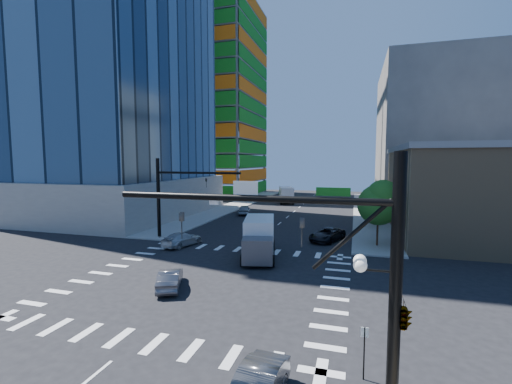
% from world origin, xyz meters
% --- Properties ---
extents(ground, '(160.00, 160.00, 0.00)m').
position_xyz_m(ground, '(0.00, 0.00, 0.00)').
color(ground, black).
rests_on(ground, ground).
extents(road_markings, '(20.00, 20.00, 0.01)m').
position_xyz_m(road_markings, '(0.00, 0.00, 0.01)').
color(road_markings, silver).
rests_on(road_markings, ground).
extents(sidewalk_ne, '(5.00, 60.00, 0.15)m').
position_xyz_m(sidewalk_ne, '(12.50, 40.00, 0.07)').
color(sidewalk_ne, gray).
rests_on(sidewalk_ne, ground).
extents(sidewalk_nw, '(5.00, 60.00, 0.15)m').
position_xyz_m(sidewalk_nw, '(-12.50, 40.00, 0.07)').
color(sidewalk_nw, gray).
rests_on(sidewalk_nw, ground).
extents(construction_building, '(25.16, 34.50, 70.60)m').
position_xyz_m(construction_building, '(-27.41, 61.93, 24.61)').
color(construction_building, gray).
rests_on(construction_building, ground).
extents(commercial_building, '(20.50, 22.50, 10.60)m').
position_xyz_m(commercial_building, '(25.00, 22.00, 5.31)').
color(commercial_building, '#967C57').
rests_on(commercial_building, ground).
extents(bg_building_ne, '(24.00, 30.00, 28.00)m').
position_xyz_m(bg_building_ne, '(27.00, 55.00, 14.00)').
color(bg_building_ne, '#5F5955').
rests_on(bg_building_ne, ground).
extents(signal_mast_se, '(10.51, 2.48, 9.00)m').
position_xyz_m(signal_mast_se, '(10.60, -11.50, 5.01)').
color(signal_mast_se, black).
rests_on(signal_mast_se, sidewalk_se).
extents(signal_mast_nw, '(10.20, 0.40, 9.00)m').
position_xyz_m(signal_mast_nw, '(-10.00, 11.50, 5.49)').
color(signal_mast_nw, black).
rests_on(signal_mast_nw, sidewalk_nw).
extents(tree_south, '(4.16, 4.16, 6.82)m').
position_xyz_m(tree_south, '(12.63, 13.90, 4.69)').
color(tree_south, '#382316').
rests_on(tree_south, sidewalk_ne).
extents(tree_north, '(3.54, 3.52, 5.78)m').
position_xyz_m(tree_north, '(12.93, 25.90, 3.99)').
color(tree_north, '#382316').
rests_on(tree_north, sidewalk_ne).
extents(no_parking_sign, '(0.30, 0.06, 2.20)m').
position_xyz_m(no_parking_sign, '(10.70, -9.00, 1.38)').
color(no_parking_sign, black).
rests_on(no_parking_sign, ground).
extents(car_nb_far, '(4.19, 5.74, 1.45)m').
position_xyz_m(car_nb_far, '(7.33, 15.17, 0.73)').
color(car_nb_far, black).
rests_on(car_nb_far, ground).
extents(car_sb_near, '(3.18, 5.23, 1.42)m').
position_xyz_m(car_sb_near, '(-7.05, 8.70, 0.71)').
color(car_sb_near, silver).
rests_on(car_sb_near, ground).
extents(car_sb_mid, '(2.99, 4.98, 1.59)m').
position_xyz_m(car_sb_mid, '(-7.38, 30.51, 0.79)').
color(car_sb_mid, '#9A9DA1').
rests_on(car_sb_mid, ground).
extents(car_sb_cross, '(2.95, 4.34, 1.35)m').
position_xyz_m(car_sb_cross, '(-2.05, -2.28, 0.68)').
color(car_sb_cross, '#545359').
rests_on(car_sb_cross, ground).
extents(box_truck_near, '(4.33, 7.21, 3.53)m').
position_xyz_m(box_truck_near, '(1.89, 6.58, 1.56)').
color(box_truck_near, black).
rests_on(box_truck_near, ground).
extents(box_truck_far, '(4.56, 7.03, 3.41)m').
position_xyz_m(box_truck_far, '(-3.79, 47.60, 1.51)').
color(box_truck_far, black).
rests_on(box_truck_far, ground).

